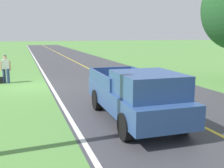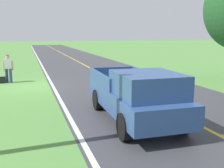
# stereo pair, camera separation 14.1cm
# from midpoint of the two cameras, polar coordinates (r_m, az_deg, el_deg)

# --- Properties ---
(ground_plane) EXTENTS (200.00, 200.00, 0.00)m
(ground_plane) POSITION_cam_midpoint_polar(r_m,az_deg,el_deg) (16.03, -17.02, -0.54)
(ground_plane) COLOR #568E42
(road_surface) EXTENTS (8.29, 120.00, 0.00)m
(road_surface) POSITION_cam_midpoint_polar(r_m,az_deg,el_deg) (16.91, 0.29, 0.50)
(road_surface) COLOR #3D3D42
(road_surface) RESTS_ON ground
(lane_edge_line) EXTENTS (0.16, 117.60, 0.00)m
(lane_edge_line) POSITION_cam_midpoint_polar(r_m,az_deg,el_deg) (16.09, -13.19, -0.30)
(lane_edge_line) COLOR silver
(lane_edge_line) RESTS_ON ground
(lane_centre_line) EXTENTS (0.14, 117.60, 0.00)m
(lane_centre_line) POSITION_cam_midpoint_polar(r_m,az_deg,el_deg) (16.91, 0.29, 0.51)
(lane_centre_line) COLOR gold
(lane_centre_line) RESTS_ON ground
(hitchhiker_walking) EXTENTS (0.62, 0.51, 1.75)m
(hitchhiker_walking) POSITION_cam_midpoint_polar(r_m,az_deg,el_deg) (17.62, -21.92, 3.36)
(hitchhiker_walking) COLOR navy
(hitchhiker_walking) RESTS_ON ground
(pickup_truck_passing) EXTENTS (2.20, 5.45, 1.82)m
(pickup_truck_passing) POSITION_cam_midpoint_polar(r_m,az_deg,el_deg) (9.09, 4.87, -2.18)
(pickup_truck_passing) COLOR #2D4C84
(pickup_truck_passing) RESTS_ON ground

